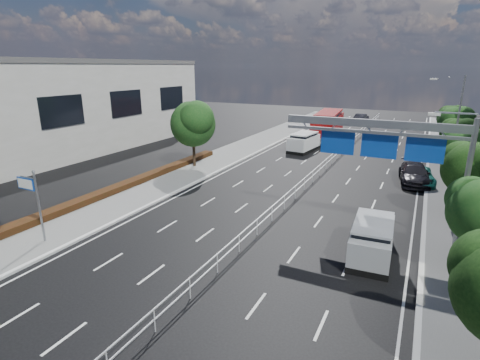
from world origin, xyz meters
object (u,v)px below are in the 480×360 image
at_px(silver_minivan, 372,239).
at_px(parked_car_dark, 414,174).
at_px(toilet_sign, 32,193).
at_px(overhead_gantry, 393,142).
at_px(red_bus, 328,124).
at_px(parked_car_teal, 419,176).
at_px(near_car_dark, 361,118).
at_px(white_minivan, 304,142).
at_px(near_car_silver, 331,139).

distance_m(silver_minivan, parked_car_dark, 15.41).
bearing_deg(silver_minivan, toilet_sign, -162.04).
bearing_deg(overhead_gantry, red_bus, 109.68).
bearing_deg(parked_car_dark, parked_car_teal, -15.70).
relative_size(toilet_sign, parked_car_teal, 0.85).
bearing_deg(parked_car_teal, near_car_dark, 98.61).
bearing_deg(white_minivan, overhead_gantry, -54.39).
xyz_separation_m(white_minivan, red_bus, (0.39, 10.07, 0.82)).
xyz_separation_m(red_bus, parked_car_dark, (12.00, -18.16, -1.08)).
bearing_deg(overhead_gantry, silver_minivan, -94.11).
bearing_deg(overhead_gantry, toilet_sign, -150.40).
bearing_deg(parked_car_teal, parked_car_dark, 164.16).
distance_m(overhead_gantry, white_minivan, 23.43).
relative_size(white_minivan, parked_car_teal, 1.04).
distance_m(toilet_sign, near_car_dark, 58.72).
height_order(toilet_sign, parked_car_dark, toilet_sign).
bearing_deg(parked_car_dark, near_car_silver, 120.62).
distance_m(toilet_sign, white_minivan, 30.89).
height_order(toilet_sign, near_car_silver, toilet_sign).
relative_size(near_car_silver, parked_car_dark, 0.89).
bearing_deg(near_car_silver, white_minivan, 72.26).
bearing_deg(white_minivan, parked_car_teal, -26.06).
relative_size(toilet_sign, near_car_silver, 0.87).
height_order(white_minivan, red_bus, red_bus).
bearing_deg(parked_car_teal, overhead_gantry, -105.15).
bearing_deg(toilet_sign, red_bus, 80.25).
distance_m(red_bus, near_car_silver, 5.48).
bearing_deg(silver_minivan, overhead_gantry, 82.82).
bearing_deg(parked_car_teal, white_minivan, 139.72).
distance_m(overhead_gantry, silver_minivan, 5.72).
height_order(parked_car_teal, parked_car_dark, parked_car_dark).
bearing_deg(parked_car_dark, overhead_gantry, -103.36).
xyz_separation_m(toilet_sign, silver_minivan, (17.45, 6.71, -1.97)).
height_order(white_minivan, silver_minivan, white_minivan).
relative_size(near_car_dark, parked_car_teal, 0.93).
xyz_separation_m(white_minivan, parked_car_dark, (12.40, -8.09, -0.26)).
xyz_separation_m(white_minivan, near_car_dark, (2.19, 27.89, -0.30)).
height_order(near_car_silver, silver_minivan, silver_minivan).
bearing_deg(silver_minivan, white_minivan, 111.96).
height_order(near_car_dark, parked_car_dark, parked_car_dark).
bearing_deg(white_minivan, silver_minivan, -58.47).
height_order(overhead_gantry, near_car_dark, overhead_gantry).
bearing_deg(parked_car_teal, silver_minivan, -104.42).
bearing_deg(toilet_sign, white_minivan, 77.80).
height_order(overhead_gantry, parked_car_teal, overhead_gantry).
bearing_deg(parked_car_teal, toilet_sign, -138.90).
xyz_separation_m(toilet_sign, near_car_silver, (8.64, 35.12, -2.09)).
bearing_deg(red_bus, white_minivan, -97.25).
bearing_deg(near_car_dark, parked_car_dark, 112.13).
xyz_separation_m(near_car_silver, parked_car_teal, (10.62, -13.12, -0.15)).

